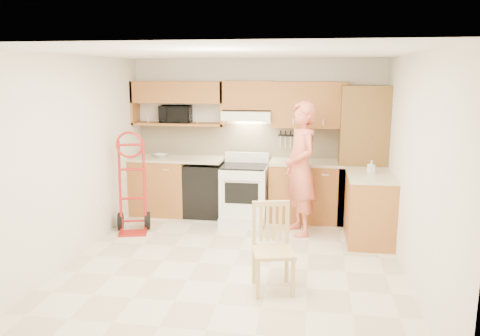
% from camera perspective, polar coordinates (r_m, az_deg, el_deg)
% --- Properties ---
extents(floor, '(4.00, 4.50, 0.02)m').
position_cam_1_polar(floor, '(5.85, -0.77, -11.70)').
color(floor, beige).
rests_on(floor, ground).
extents(ceiling, '(4.00, 4.50, 0.02)m').
position_cam_1_polar(ceiling, '(5.38, -0.84, 13.79)').
color(ceiling, white).
rests_on(ceiling, ground).
extents(wall_back, '(4.00, 0.02, 2.50)m').
position_cam_1_polar(wall_back, '(7.68, 2.02, 3.70)').
color(wall_back, silver).
rests_on(wall_back, ground).
extents(wall_front, '(4.00, 0.02, 2.50)m').
position_cam_1_polar(wall_front, '(3.34, -7.34, -6.89)').
color(wall_front, silver).
rests_on(wall_front, ground).
extents(wall_left, '(0.02, 4.50, 2.50)m').
position_cam_1_polar(wall_left, '(6.14, -19.65, 1.02)').
color(wall_left, silver).
rests_on(wall_left, ground).
extents(wall_right, '(0.02, 4.50, 2.50)m').
position_cam_1_polar(wall_right, '(5.51, 20.26, -0.15)').
color(wall_right, silver).
rests_on(wall_right, ground).
extents(backsplash, '(3.92, 0.03, 0.55)m').
position_cam_1_polar(backsplash, '(7.67, 1.99, 3.30)').
color(backsplash, beige).
rests_on(backsplash, wall_back).
extents(lower_cab_left, '(0.90, 0.60, 0.90)m').
position_cam_1_polar(lower_cab_left, '(7.87, -9.58, -2.20)').
color(lower_cab_left, '#A65325').
rests_on(lower_cab_left, ground).
extents(dishwasher, '(0.60, 0.60, 0.85)m').
position_cam_1_polar(dishwasher, '(7.68, -4.25, -2.61)').
color(dishwasher, black).
rests_on(dishwasher, ground).
extents(lower_cab_right, '(1.14, 0.60, 0.90)m').
position_cam_1_polar(lower_cab_right, '(7.48, 8.02, -2.87)').
color(lower_cab_right, '#A65325').
rests_on(lower_cab_right, ground).
extents(countertop_left, '(1.50, 0.63, 0.04)m').
position_cam_1_polar(countertop_left, '(7.68, -7.57, 1.12)').
color(countertop_left, '#C2B58E').
rests_on(countertop_left, lower_cab_left).
extents(countertop_right, '(1.14, 0.63, 0.04)m').
position_cam_1_polar(countertop_right, '(7.38, 8.13, 0.66)').
color(countertop_right, '#C2B58E').
rests_on(countertop_right, lower_cab_right).
extents(cab_return_right, '(0.60, 1.00, 0.90)m').
position_cam_1_polar(cab_return_right, '(6.76, 15.33, -4.76)').
color(cab_return_right, '#A65325').
rests_on(cab_return_right, ground).
extents(countertop_return, '(0.63, 1.00, 0.04)m').
position_cam_1_polar(countertop_return, '(6.64, 15.54, -0.86)').
color(countertop_return, '#C2B58E').
rests_on(countertop_return, cab_return_right).
extents(pantry_tall, '(0.70, 0.60, 2.10)m').
position_cam_1_polar(pantry_tall, '(7.39, 14.52, 1.45)').
color(pantry_tall, brown).
rests_on(pantry_tall, ground).
extents(upper_cab_left, '(1.50, 0.33, 0.34)m').
position_cam_1_polar(upper_cab_left, '(7.70, -7.50, 9.08)').
color(upper_cab_left, '#A65325').
rests_on(upper_cab_left, wall_back).
extents(upper_shelf_mw, '(1.50, 0.33, 0.04)m').
position_cam_1_polar(upper_shelf_mw, '(7.73, -7.40, 5.31)').
color(upper_shelf_mw, '#A65325').
rests_on(upper_shelf_mw, wall_back).
extents(upper_cab_center, '(0.76, 0.33, 0.44)m').
position_cam_1_polar(upper_cab_center, '(7.46, 0.97, 8.79)').
color(upper_cab_center, '#A65325').
rests_on(upper_cab_center, wall_back).
extents(upper_cab_right, '(1.14, 0.33, 0.70)m').
position_cam_1_polar(upper_cab_right, '(7.40, 8.34, 7.57)').
color(upper_cab_right, '#A65325').
rests_on(upper_cab_right, wall_back).
extents(range_hood, '(0.76, 0.46, 0.14)m').
position_cam_1_polar(range_hood, '(7.42, 0.89, 6.38)').
color(range_hood, white).
rests_on(range_hood, wall_back).
extents(knife_strip, '(0.40, 0.05, 0.29)m').
position_cam_1_polar(knife_strip, '(7.59, 6.10, 3.46)').
color(knife_strip, black).
rests_on(knife_strip, backsplash).
extents(microwave, '(0.52, 0.37, 0.28)m').
position_cam_1_polar(microwave, '(7.73, -7.76, 6.47)').
color(microwave, black).
rests_on(microwave, upper_shelf_mw).
extents(range, '(0.70, 0.93, 1.04)m').
position_cam_1_polar(range, '(7.32, 0.46, -2.54)').
color(range, white).
rests_on(range, ground).
extents(person, '(0.69, 0.82, 1.91)m').
position_cam_1_polar(person, '(6.72, 7.34, -0.09)').
color(person, '#D26249').
rests_on(person, ground).
extents(hand_truck, '(0.63, 0.60, 1.33)m').
position_cam_1_polar(hand_truck, '(6.96, -12.95, -2.32)').
color(hand_truck, '#A61B18').
rests_on(hand_truck, ground).
extents(dining_chair, '(0.52, 0.55, 0.94)m').
position_cam_1_polar(dining_chair, '(5.06, 4.02, -9.68)').
color(dining_chair, '#D8BA7B').
rests_on(dining_chair, ground).
extents(soap_bottle, '(0.10, 0.10, 0.18)m').
position_cam_1_polar(soap_bottle, '(6.66, 15.56, 0.14)').
color(soap_bottle, white).
rests_on(soap_bottle, countertop_return).
extents(bowl, '(0.26, 0.26, 0.05)m').
position_cam_1_polar(bowl, '(7.76, -9.57, 1.50)').
color(bowl, white).
rests_on(bowl, countertop_left).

